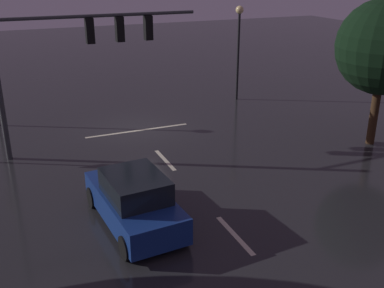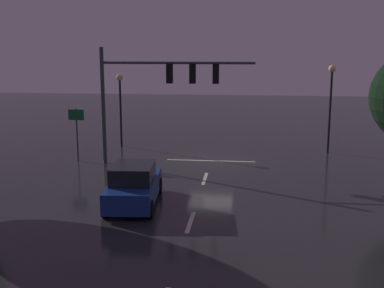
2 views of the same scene
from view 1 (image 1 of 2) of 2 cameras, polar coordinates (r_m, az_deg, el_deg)
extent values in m
plane|color=#232326|center=(22.17, -6.89, 1.80)|extent=(80.00, 80.00, 0.00)
cylinder|color=#383A3D|center=(19.25, -11.52, 15.38)|extent=(8.14, 0.14, 0.14)
cube|color=black|center=(19.23, -12.61, 13.58)|extent=(0.32, 0.36, 1.00)
sphere|color=red|center=(19.38, -12.80, 14.58)|extent=(0.20, 0.20, 0.20)
sphere|color=black|center=(19.42, -12.73, 13.64)|extent=(0.20, 0.20, 0.20)
sphere|color=black|center=(19.46, -12.65, 12.71)|extent=(0.20, 0.20, 0.20)
cube|color=black|center=(19.49, -8.99, 13.93)|extent=(0.32, 0.36, 1.00)
sphere|color=red|center=(19.64, -9.20, 14.91)|extent=(0.20, 0.20, 0.20)
sphere|color=black|center=(19.68, -9.14, 13.99)|extent=(0.20, 0.20, 0.20)
sphere|color=black|center=(19.72, -9.08, 13.07)|extent=(0.20, 0.20, 0.20)
cube|color=black|center=(19.83, -5.48, 14.21)|extent=(0.32, 0.36, 1.00)
sphere|color=red|center=(19.97, -5.68, 15.18)|extent=(0.20, 0.20, 0.20)
sphere|color=black|center=(20.01, -5.65, 14.27)|extent=(0.20, 0.20, 0.20)
sphere|color=black|center=(20.05, -5.62, 13.36)|extent=(0.20, 0.20, 0.20)
cube|color=beige|center=(18.61, -3.36, -2.00)|extent=(0.16, 2.20, 0.01)
cube|color=beige|center=(13.75, 5.35, -11.20)|extent=(0.16, 2.20, 0.01)
cube|color=beige|center=(22.01, -6.76, 1.67)|extent=(5.00, 0.16, 0.01)
cube|color=navy|center=(14.07, -7.25, -7.56)|extent=(2.12, 4.43, 0.80)
cube|color=black|center=(13.56, -7.10, -5.20)|extent=(1.76, 2.22, 0.68)
cylinder|color=black|center=(15.35, -12.28, -6.49)|extent=(0.27, 0.69, 0.68)
cylinder|color=black|center=(15.78, -6.40, -5.27)|extent=(0.27, 0.69, 0.68)
cylinder|color=black|center=(12.69, -8.21, -12.63)|extent=(0.27, 0.69, 0.68)
cylinder|color=black|center=(13.22, -1.23, -10.86)|extent=(0.27, 0.69, 0.68)
sphere|color=#F9EFC6|center=(15.69, -12.23, -4.48)|extent=(0.20, 0.20, 0.20)
sphere|color=#F9EFC6|center=(16.03, -7.77, -3.60)|extent=(0.20, 0.20, 0.20)
cylinder|color=black|center=(26.62, 5.74, 10.64)|extent=(0.14, 0.14, 4.90)
sphere|color=#F9D88C|center=(26.25, 5.95, 16.28)|extent=(0.44, 0.44, 0.44)
cylinder|color=#382314|center=(21.39, 21.72, 3.56)|extent=(0.36, 0.36, 2.76)
sphere|color=black|center=(20.76, 22.82, 11.09)|extent=(3.96, 3.96, 3.96)
camera|label=2|loc=(9.90, 102.52, -12.63)|focal=44.48mm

